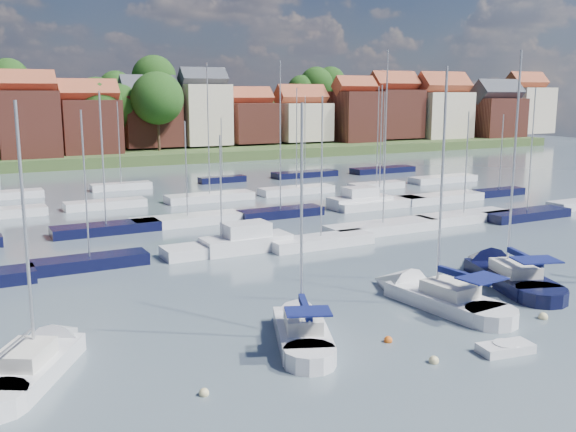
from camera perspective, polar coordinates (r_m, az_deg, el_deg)
ground at (r=70.28m, az=-6.46°, el=0.86°), size 260.00×260.00×0.00m
sailboat_left at (r=32.99m, az=1.07°, el=-9.95°), size 5.74×9.44×12.63m
sailboat_centre at (r=39.03m, az=12.28°, el=-6.89°), size 3.92×11.04×14.72m
sailboat_navy at (r=45.00m, az=18.33°, el=-4.83°), size 6.56×11.88×15.95m
sailboat_far at (r=31.41m, az=-21.08°, el=-11.85°), size 7.13×9.55×12.83m
tender at (r=32.63m, az=18.77°, el=-11.07°), size 2.76×1.59×0.56m
buoy_a at (r=27.28m, az=-7.47°, el=-15.52°), size 0.42×0.42×0.42m
buoy_b at (r=30.69m, az=12.83°, el=-12.61°), size 0.47×0.47×0.47m
buoy_c at (r=32.63m, az=8.89°, el=-11.01°), size 0.42×0.42×0.42m
buoy_d at (r=38.01m, az=21.73°, el=-8.48°), size 0.50×0.50×0.50m
buoy_e at (r=45.58m, az=16.61°, el=-4.99°), size 0.45×0.45×0.45m
marina_field at (r=66.53m, az=-3.40°, el=0.73°), size 79.62×41.41×15.93m
far_shore_town at (r=159.72m, az=-18.12°, el=7.61°), size 212.46×90.00×22.27m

